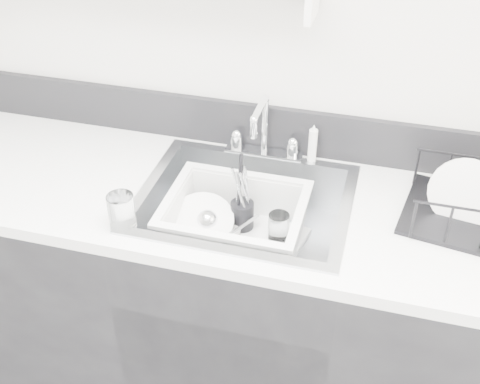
% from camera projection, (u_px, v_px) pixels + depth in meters
% --- Properties ---
extents(room_shell, '(3.50, 3.00, 2.60)m').
position_uv_depth(room_shell, '(78.00, 77.00, 0.74)').
color(room_shell, silver).
rests_on(room_shell, ground).
extents(counter_run, '(3.20, 0.62, 0.92)m').
position_uv_depth(counter_run, '(244.00, 305.00, 2.09)').
color(counter_run, black).
rests_on(counter_run, ground).
extents(backsplash, '(3.20, 0.02, 0.16)m').
position_uv_depth(backsplash, '(268.00, 128.00, 2.00)').
color(backsplash, black).
rests_on(backsplash, counter_run).
extents(sink, '(0.64, 0.52, 0.20)m').
position_uv_depth(sink, '(244.00, 222.00, 1.87)').
color(sink, silver).
rests_on(sink, counter_run).
extents(faucet, '(0.26, 0.18, 0.23)m').
position_uv_depth(faucet, '(264.00, 141.00, 1.97)').
color(faucet, silver).
rests_on(faucet, counter_run).
extents(side_sprayer, '(0.03, 0.03, 0.14)m').
position_uv_depth(side_sprayer, '(313.00, 144.00, 1.94)').
color(side_sprayer, silver).
rests_on(side_sprayer, counter_run).
extents(wash_tub, '(0.48, 0.42, 0.16)m').
position_uv_depth(wash_tub, '(235.00, 223.00, 1.86)').
color(wash_tub, silver).
rests_on(wash_tub, sink).
extents(plate_stack, '(0.25, 0.24, 0.10)m').
position_uv_depth(plate_stack, '(205.00, 228.00, 1.90)').
color(plate_stack, white).
rests_on(plate_stack, wash_tub).
extents(utensil_cup, '(0.07, 0.07, 0.25)m').
position_uv_depth(utensil_cup, '(242.00, 212.00, 1.92)').
color(utensil_cup, black).
rests_on(utensil_cup, wash_tub).
extents(ladle, '(0.28, 0.17, 0.07)m').
position_uv_depth(ladle, '(225.00, 232.00, 1.87)').
color(ladle, silver).
rests_on(ladle, wash_tub).
extents(tumbler_in_tub, '(0.07, 0.07, 0.09)m').
position_uv_depth(tumbler_in_tub, '(279.00, 227.00, 1.87)').
color(tumbler_in_tub, white).
rests_on(tumbler_in_tub, wash_tub).
extents(tumbler_counter, '(0.10, 0.10, 0.11)m').
position_uv_depth(tumbler_counter, '(122.00, 212.00, 1.68)').
color(tumbler_counter, white).
rests_on(tumbler_counter, counter_run).
extents(bowl_small, '(0.14, 0.14, 0.04)m').
position_uv_depth(bowl_small, '(269.00, 258.00, 1.80)').
color(bowl_small, white).
rests_on(bowl_small, wash_tub).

